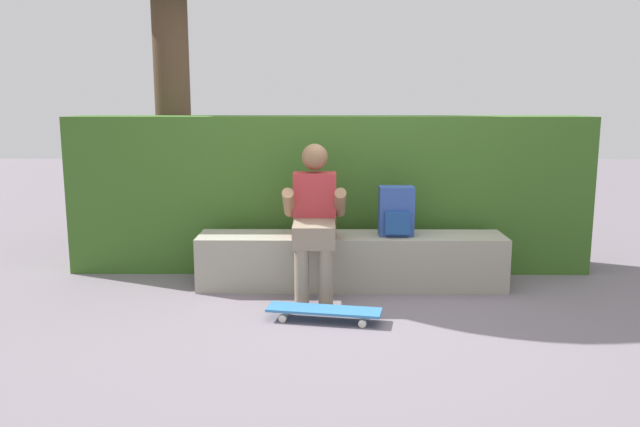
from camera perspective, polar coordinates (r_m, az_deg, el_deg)
The scene contains 6 objects.
ground_plane at distance 4.91m, azimuth 2.98°, elevation -8.02°, with size 24.00×24.00×0.00m, color slate.
bench_main at distance 5.27m, azimuth 2.80°, elevation -4.24°, with size 2.51×0.45×0.44m.
person_skater at distance 4.97m, azimuth -0.50°, elevation -0.16°, with size 0.49×0.62×1.19m.
skateboard_near_person at distance 4.50m, azimuth 0.36°, elevation -8.71°, with size 0.82×0.34×0.09m.
backpack_on_bench at distance 5.20m, azimuth 6.85°, elevation 0.15°, with size 0.28×0.23×0.40m.
hedge_row at distance 5.80m, azimuth 0.80°, elevation 1.87°, with size 4.61×0.55×1.39m.
Camera 1 is at (-0.21, -4.66, 1.53)m, focal length 35.68 mm.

